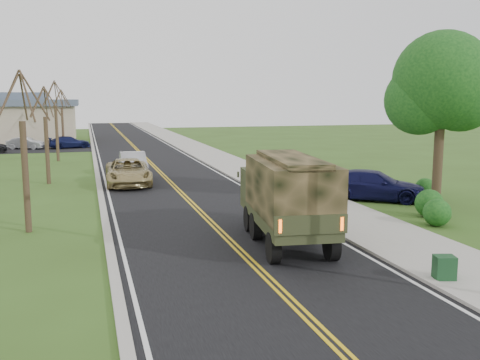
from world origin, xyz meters
name	(u,v)px	position (x,y,z in m)	size (l,w,h in m)	color
ground	(301,312)	(0.00, 0.00, 0.00)	(160.00, 160.00, 0.00)	#334F1A
road	(139,151)	(0.00, 40.00, 0.01)	(8.00, 120.00, 0.01)	black
curb_right	(182,150)	(4.15, 40.00, 0.06)	(0.30, 120.00, 0.12)	#9E998E
sidewalk_right	(200,149)	(5.90, 40.00, 0.05)	(3.20, 120.00, 0.10)	#9E998E
curb_left	(94,152)	(-4.15, 40.00, 0.05)	(0.30, 120.00, 0.10)	#9E998E
leafy_tree	(442,88)	(11.00, 10.01, 5.49)	(4.83, 4.50, 8.10)	#38281C
bare_tree_a	(25,163)	(-7.00, 10.00, 2.63)	(1.93, 2.26, 6.08)	#38281C
bare_tree_b	(47,142)	(-7.00, 22.00, 2.48)	(1.83, 2.14, 5.73)	#38281C
bare_tree_c	(57,127)	(-7.00, 34.00, 2.78)	(2.04, 2.39, 6.42)	#38281C
bare_tree_d	(63,123)	(-7.00, 46.00, 2.55)	(1.88, 2.20, 5.91)	#38281C
military_truck	(286,193)	(1.81, 5.73, 1.80)	(2.90, 6.50, 3.14)	black
suv_champagne	(128,172)	(-2.49, 20.27, 0.75)	(2.51, 5.43, 1.51)	tan
sedan_silver	(133,164)	(-1.85, 24.26, 0.76)	(1.60, 4.59, 1.51)	#B0AFB4
pickup_navy	(373,185)	(8.91, 12.14, 0.74)	(2.07, 5.09, 1.48)	#0F1039
utility_box_far	(444,267)	(4.60, 0.82, 0.43)	(0.55, 0.45, 0.65)	#163F1F
lot_car_silver	(26,143)	(-10.53, 45.42, 0.60)	(1.27, 3.64, 1.20)	silver
lot_car_navy	(69,142)	(-6.45, 45.37, 0.61)	(1.70, 4.17, 1.21)	#11163E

